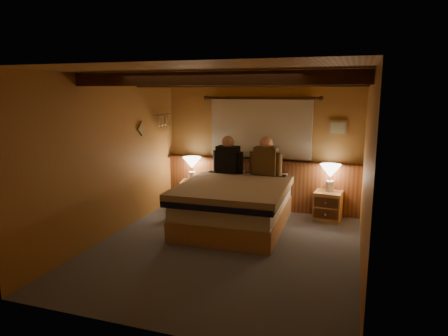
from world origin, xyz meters
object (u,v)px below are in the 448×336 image
at_px(lamp_right, 330,173).
at_px(duffel_bag, 186,208).
at_px(lamp_left, 192,164).
at_px(nightstand_left, 193,194).
at_px(person_right, 266,159).
at_px(bed, 235,204).
at_px(nightstand_right, 328,205).
at_px(person_left, 228,158).

height_order(lamp_right, duffel_bag, lamp_right).
xyz_separation_m(lamp_left, duffel_bag, (0.15, -0.67, -0.65)).
xyz_separation_m(lamp_left, lamp_right, (2.53, 0.02, -0.00)).
relative_size(nightstand_left, person_right, 0.74).
bearing_deg(lamp_right, nightstand_left, -178.84).
bearing_deg(duffel_bag, lamp_right, 22.32).
xyz_separation_m(bed, lamp_left, (-1.12, 0.88, 0.44)).
xyz_separation_m(nightstand_left, lamp_left, (-0.03, 0.03, 0.57)).
height_order(nightstand_left, lamp_left, lamp_left).
distance_m(nightstand_right, lamp_right, 0.57).
distance_m(nightstand_left, lamp_right, 2.57).
relative_size(lamp_left, person_right, 0.64).
bearing_deg(lamp_right, duffel_bag, -163.93).
bearing_deg(nightstand_left, person_left, -19.71).
bearing_deg(lamp_left, duffel_bag, -76.97).
relative_size(person_left, person_right, 0.99).
bearing_deg(nightstand_right, nightstand_left, -174.42).
bearing_deg(person_right, lamp_left, -179.79).
bearing_deg(nightstand_left, duffel_bag, -90.92).
height_order(nightstand_right, person_left, person_left).
xyz_separation_m(lamp_left, person_right, (1.44, -0.09, 0.19)).
relative_size(nightstand_left, lamp_right, 1.13).
distance_m(lamp_right, duffel_bag, 2.56).
bearing_deg(bed, lamp_right, 30.85).
distance_m(nightstand_left, duffel_bag, 0.65).
bearing_deg(person_left, duffel_bag, -133.51).
distance_m(nightstand_left, person_right, 1.60).
xyz_separation_m(lamp_right, duffel_bag, (-2.38, -0.69, -0.65)).
bearing_deg(bed, nightstand_right, 29.64).
distance_m(nightstand_left, lamp_left, 0.57).
distance_m(nightstand_right, duffel_bag, 2.45).
bearing_deg(bed, person_left, 114.34).
bearing_deg(person_left, bed, -59.44).
xyz_separation_m(lamp_right, person_right, (-1.09, -0.11, 0.19)).
bearing_deg(nightstand_left, nightstand_right, -11.94).
height_order(nightstand_left, lamp_right, lamp_right).
distance_m(bed, nightstand_right, 1.65).
bearing_deg(person_right, person_left, -172.96).
bearing_deg(lamp_left, lamp_right, 0.39).
bearing_deg(nightstand_right, lamp_left, -175.17).
xyz_separation_m(bed, lamp_right, (1.42, 0.90, 0.44)).
height_order(bed, nightstand_left, bed).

